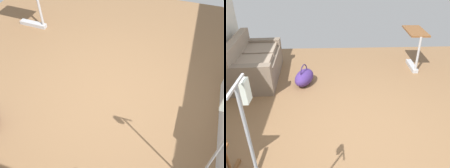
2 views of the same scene
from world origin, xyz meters
TOP-DOWN VIEW (x-y plane):
  - ground_plane at (0.00, 0.00)m, footprint 7.12×7.12m
  - overbed_table at (2.30, -1.42)m, footprint 0.85×0.42m

SIDE VIEW (x-z plane):
  - ground_plane at x=0.00m, z-range 0.00..0.00m
  - overbed_table at x=2.30m, z-range 0.11..0.95m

